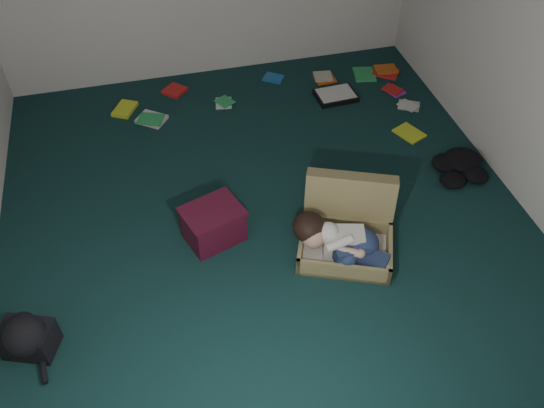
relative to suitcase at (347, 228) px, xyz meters
name	(u,v)px	position (x,y,z in m)	size (l,w,h in m)	color
floor	(267,223)	(-0.52, 0.33, -0.15)	(4.50, 4.50, 0.00)	#102E2D
suitcase	(347,228)	(0.00, 0.00, 0.00)	(0.86, 0.85, 0.49)	#918250
person	(340,241)	(-0.11, -0.14, 0.04)	(0.64, 0.53, 0.30)	silver
maroon_bin	(213,224)	(-0.94, 0.28, 0.00)	(0.50, 0.45, 0.29)	#4B0F22
backpack	(28,338)	(-2.22, -0.37, -0.03)	(0.39, 0.31, 0.23)	black
clothing_pile	(461,167)	(1.18, 0.49, -0.08)	(0.39, 0.32, 0.13)	black
paper_tray	(336,95)	(0.53, 1.80, -0.12)	(0.40, 0.31, 0.05)	black
book_scatter	(295,95)	(0.16, 1.92, -0.13)	(2.88, 1.45, 0.02)	yellow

